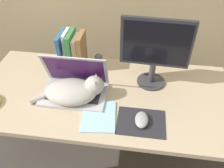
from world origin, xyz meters
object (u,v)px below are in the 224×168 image
(external_monitor, at_px, (155,49))
(webcam, at_px, (98,58))
(book_row, at_px, (73,51))
(cat, at_px, (75,91))
(notepad, at_px, (99,116))
(laptop, at_px, (75,87))
(computer_mouse, at_px, (142,120))

(external_monitor, bearing_deg, webcam, 157.20)
(book_row, bearing_deg, cat, -73.84)
(cat, xyz_separation_m, webcam, (0.07, 0.35, -0.01))
(external_monitor, bearing_deg, notepad, -129.47)
(laptop, height_order, notepad, laptop)
(notepad, bearing_deg, cat, 141.96)
(external_monitor, distance_m, webcam, 0.42)
(laptop, bearing_deg, external_monitor, 20.00)
(cat, height_order, webcam, cat)
(cat, height_order, book_row, book_row)
(book_row, bearing_deg, notepad, -60.28)
(webcam, bearing_deg, external_monitor, -22.80)
(laptop, xyz_separation_m, book_row, (-0.07, 0.26, 0.07))
(cat, relative_size, book_row, 1.61)
(computer_mouse, height_order, webcam, webcam)
(notepad, bearing_deg, webcam, 100.46)
(cat, relative_size, computer_mouse, 3.70)
(computer_mouse, bearing_deg, cat, 161.10)
(laptop, distance_m, external_monitor, 0.49)
(computer_mouse, relative_size, book_row, 0.44)
(computer_mouse, bearing_deg, notepad, 178.00)
(notepad, xyz_separation_m, webcam, (-0.09, 0.47, 0.04))
(external_monitor, xyz_separation_m, webcam, (-0.35, 0.15, -0.18))
(cat, xyz_separation_m, notepad, (0.15, -0.12, -0.05))
(external_monitor, xyz_separation_m, computer_mouse, (-0.04, -0.33, -0.21))
(external_monitor, distance_m, notepad, 0.47)
(external_monitor, height_order, book_row, external_monitor)
(laptop, bearing_deg, webcam, 75.03)
(laptop, xyz_separation_m, external_monitor, (0.43, 0.16, 0.19))
(book_row, height_order, notepad, book_row)
(laptop, height_order, book_row, book_row)
(cat, relative_size, external_monitor, 0.97)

